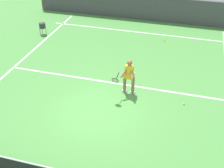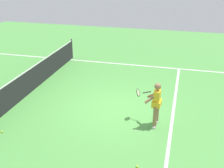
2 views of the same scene
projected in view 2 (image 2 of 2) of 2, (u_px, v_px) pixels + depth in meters
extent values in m
plane|color=#4C9342|center=(116.00, 108.00, 11.12)|extent=(27.18, 27.18, 0.00)
cube|color=white|center=(173.00, 115.00, 10.64)|extent=(9.86, 0.10, 0.01)
cube|color=white|center=(138.00, 65.00, 15.51)|extent=(0.10, 18.91, 0.01)
cylinder|color=#4C4C51|center=(72.00, 49.00, 16.43)|extent=(0.08, 0.08, 1.11)
cube|color=#232326|center=(24.00, 86.00, 11.80)|extent=(10.38, 0.02, 0.99)
cube|color=white|center=(22.00, 74.00, 11.60)|extent=(10.38, 0.02, 0.04)
cylinder|color=#8C6647|center=(155.00, 118.00, 9.66)|extent=(0.13, 0.13, 0.78)
cylinder|color=#8C6647|center=(157.00, 113.00, 9.97)|extent=(0.13, 0.13, 0.78)
cube|color=white|center=(154.00, 127.00, 9.80)|extent=(0.20, 0.10, 0.08)
cube|color=white|center=(156.00, 122.00, 10.11)|extent=(0.20, 0.10, 0.08)
cube|color=gold|center=(157.00, 98.00, 9.56)|extent=(0.34, 0.23, 0.52)
cube|color=gold|center=(157.00, 103.00, 9.64)|extent=(0.42, 0.31, 0.20)
sphere|color=#8C6647|center=(158.00, 86.00, 9.40)|extent=(0.22, 0.22, 0.22)
cylinder|color=#8C6647|center=(152.00, 98.00, 9.47)|extent=(0.25, 0.48, 0.37)
cylinder|color=#8C6647|center=(153.00, 95.00, 9.73)|extent=(0.31, 0.46, 0.37)
cylinder|color=black|center=(147.00, 92.00, 9.99)|extent=(0.06, 0.30, 0.14)
torus|color=black|center=(138.00, 93.00, 10.10)|extent=(0.29, 0.14, 0.28)
cylinder|color=beige|center=(138.00, 93.00, 10.10)|extent=(0.25, 0.11, 0.23)
sphere|color=#D1E533|center=(2.00, 132.00, 9.53)|extent=(0.07, 0.07, 0.07)
sphere|color=#D1E533|center=(137.00, 166.00, 7.95)|extent=(0.07, 0.07, 0.07)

